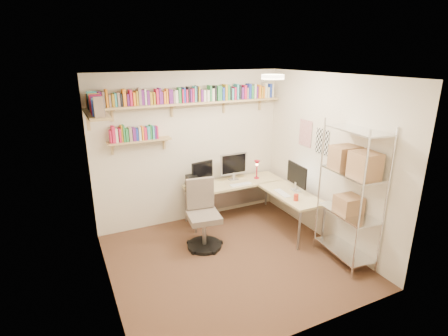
% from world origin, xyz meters
% --- Properties ---
extents(ground, '(3.20, 3.20, 0.00)m').
position_xyz_m(ground, '(0.00, 0.00, 0.00)').
color(ground, '#45261D').
rests_on(ground, ground).
extents(room_shell, '(3.24, 3.04, 2.52)m').
position_xyz_m(room_shell, '(0.00, 0.00, 1.55)').
color(room_shell, beige).
rests_on(room_shell, ground).
extents(wall_shelves, '(3.12, 1.09, 0.80)m').
position_xyz_m(wall_shelves, '(-0.40, 1.30, 2.03)').
color(wall_shelves, tan).
rests_on(wall_shelves, ground).
extents(corner_desk, '(1.76, 1.68, 1.14)m').
position_xyz_m(corner_desk, '(0.69, 0.96, 0.65)').
color(corner_desk, beige).
rests_on(corner_desk, ground).
extents(office_chair, '(0.54, 0.55, 1.02)m').
position_xyz_m(office_chair, '(-0.19, 0.54, 0.43)').
color(office_chair, black).
rests_on(office_chair, ground).
extents(wire_rack, '(0.48, 0.88, 1.95)m').
position_xyz_m(wire_rack, '(1.42, -0.67, 1.21)').
color(wire_rack, silver).
rests_on(wire_rack, ground).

